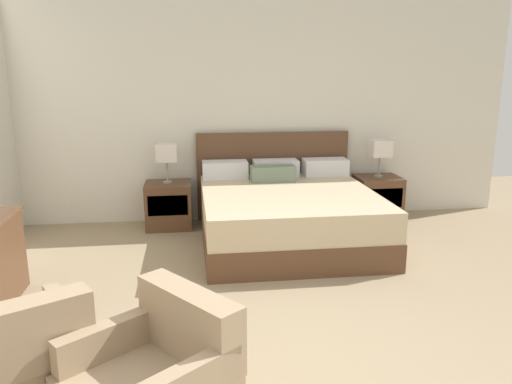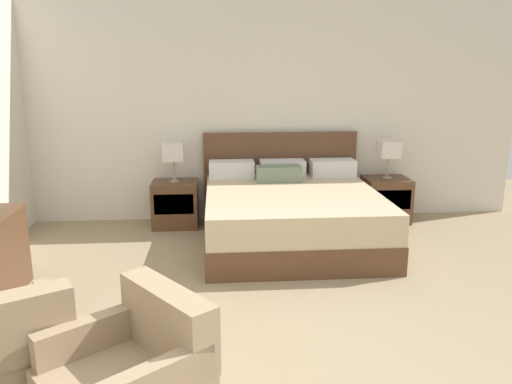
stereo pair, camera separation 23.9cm
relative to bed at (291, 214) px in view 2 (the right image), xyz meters
name	(u,v)px [view 2 (the right image)]	position (x,y,z in m)	size (l,w,h in m)	color
wall_back	(255,111)	(-0.32, 1.02, 1.03)	(6.68, 0.06, 2.71)	silver
bed	(291,214)	(0.00, 0.00, 0.00)	(1.91, 2.01, 1.10)	brown
nightstand_left	(175,204)	(-1.30, 0.69, -0.05)	(0.54, 0.47, 0.55)	brown
nightstand_right	(386,199)	(1.30, 0.69, -0.05)	(0.54, 0.47, 0.55)	brown
table_lamp_left	(173,152)	(-1.30, 0.69, 0.58)	(0.24, 0.24, 0.46)	gray
table_lamp_right	(389,150)	(1.30, 0.69, 0.58)	(0.24, 0.24, 0.46)	gray
armchair_by_window	(2,364)	(-1.98, -2.66, -0.04)	(0.93, 0.94, 0.76)	#9E8466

